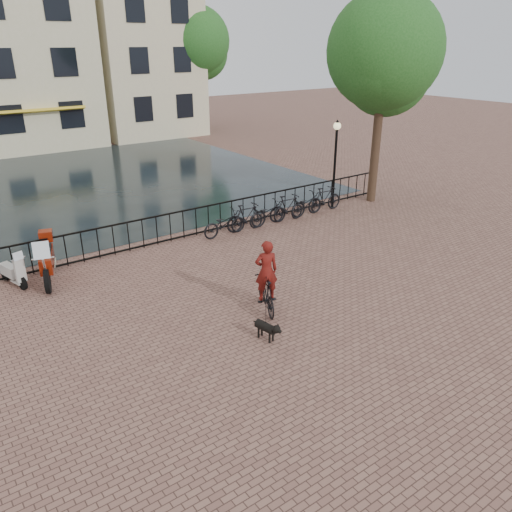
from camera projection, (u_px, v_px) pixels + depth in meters
ground at (334, 348)px, 11.18m from camera, size 100.00×100.00×0.00m
canal_water at (84, 184)px, 24.08m from camera, size 20.00×20.00×0.00m
railing at (170, 228)px, 16.95m from camera, size 20.00×0.05×1.02m
canal_house_mid at (13, 49)px, 31.49m from camera, size 8.00×9.50×11.80m
canal_house_right at (132, 36)px, 35.48m from camera, size 7.00×9.00×13.30m
tree_near_right at (385, 51)px, 19.19m from camera, size 4.48×4.48×8.24m
tree_far_right at (196, 41)px, 35.23m from camera, size 4.76×4.76×8.76m
lamp_post at (336, 150)px, 19.76m from camera, size 0.30×0.30×3.45m
cyclist at (266, 280)px, 12.45m from camera, size 1.04×1.67×2.21m
dog at (266, 329)px, 11.42m from camera, size 0.39×0.79×0.51m
motorcycle at (46, 255)px, 14.07m from camera, size 1.13×2.24×1.56m
scooter at (11, 266)px, 13.87m from camera, size 0.68×1.30×1.16m
parked_bike_0 at (225, 223)px, 17.49m from camera, size 1.74×0.66×0.90m
parked_bike_1 at (247, 217)px, 17.98m from camera, size 1.68×0.54×1.00m
parked_bike_2 at (268, 213)px, 18.50m from camera, size 1.74×0.67×0.90m
parked_bike_3 at (288, 208)px, 18.99m from camera, size 1.69×0.57×1.00m
parked_bike_4 at (307, 204)px, 19.52m from camera, size 1.78×0.80×0.90m
parked_bike_5 at (324, 199)px, 20.01m from camera, size 1.68×0.52×1.00m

